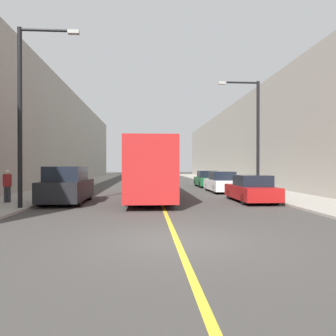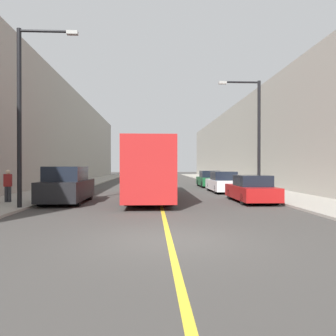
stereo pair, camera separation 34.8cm
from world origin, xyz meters
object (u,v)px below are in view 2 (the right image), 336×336
(pedestrian, at_px, (8,185))
(car_right_far, at_px, (209,180))
(car_right_near, at_px, (251,190))
(street_lamp_right, at_px, (255,129))
(car_right_mid, at_px, (223,183))
(parked_suv_left, at_px, (67,186))
(bus, at_px, (150,169))
(street_lamp_left, at_px, (24,106))

(pedestrian, bearing_deg, car_right_far, 46.09)
(car_right_near, height_order, street_lamp_right, street_lamp_right)
(car_right_near, height_order, car_right_mid, car_right_mid)
(parked_suv_left, distance_m, car_right_far, 16.24)
(bus, height_order, car_right_far, bus)
(street_lamp_left, bearing_deg, car_right_near, 13.04)
(bus, xyz_separation_m, car_right_mid, (5.47, 4.25, -1.09))
(car_right_near, xyz_separation_m, car_right_mid, (-0.10, 6.73, 0.03))
(parked_suv_left, bearing_deg, pedestrian, -172.09)
(street_lamp_left, xyz_separation_m, pedestrian, (-1.69, 2.21, -3.70))
(car_right_mid, bearing_deg, car_right_near, -89.16)
(street_lamp_left, relative_size, street_lamp_right, 1.10)
(bus, bearing_deg, car_right_near, -24.03)
(bus, bearing_deg, car_right_mid, 37.85)
(car_right_mid, distance_m, pedestrian, 14.59)
(street_lamp_right, xyz_separation_m, pedestrian, (-14.05, -3.51, -3.34))
(bus, height_order, street_lamp_left, street_lamp_left)
(car_right_near, relative_size, car_right_mid, 0.95)
(car_right_mid, xyz_separation_m, street_lamp_right, (1.31, -3.59, 3.62))
(pedestrian, bearing_deg, car_right_mid, 29.12)
(car_right_mid, relative_size, street_lamp_right, 0.65)
(car_right_near, relative_size, street_lamp_right, 0.62)
(car_right_far, distance_m, street_lamp_left, 19.48)
(street_lamp_right, relative_size, pedestrian, 4.38)
(car_right_mid, distance_m, car_right_far, 6.19)
(bus, bearing_deg, parked_suv_left, -150.78)
(bus, distance_m, car_right_far, 11.86)
(bus, height_order, street_lamp_right, street_lamp_right)
(car_right_near, bearing_deg, pedestrian, -178.36)
(car_right_near, bearing_deg, parked_suv_left, 179.80)
(parked_suv_left, bearing_deg, car_right_mid, 34.23)
(bus, xyz_separation_m, street_lamp_right, (6.78, 0.66, 2.53))
(car_right_near, relative_size, car_right_far, 1.07)
(pedestrian, bearing_deg, street_lamp_right, 14.03)
(car_right_far, xyz_separation_m, street_lamp_left, (-11.10, -15.50, 3.99))
(street_lamp_left, height_order, pedestrian, street_lamp_left)
(street_lamp_left, distance_m, street_lamp_right, 13.63)
(bus, height_order, pedestrian, bus)
(parked_suv_left, bearing_deg, bus, 29.22)
(parked_suv_left, height_order, street_lamp_right, street_lamp_right)
(car_right_near, bearing_deg, bus, 155.97)
(car_right_far, bearing_deg, pedestrian, -133.91)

